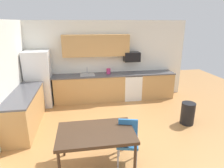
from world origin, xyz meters
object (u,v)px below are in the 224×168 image
Objects in this scene: refrigerator at (39,79)px; kettle at (108,71)px; microwave at (132,57)px; trash_bin at (188,113)px; dining_table at (96,134)px; chair_near_table at (128,138)px; oven_range at (131,86)px.

kettle is (2.28, 0.13, 0.12)m from refrigerator.
microwave is 0.95m from kettle.
microwave reaches higher than kettle.
refrigerator is 3.16m from microwave.
dining_table is at bearing -154.67° from trash_bin.
microwave is 3.76m from dining_table.
microwave is 0.39× the size of dining_table.
chair_near_table is at bearing -149.10° from trash_bin.
microwave reaches higher than chair_near_table.
trash_bin is at bearing -63.18° from oven_range.
chair_near_table is at bearing -91.78° from kettle.
dining_table is (-1.53, -3.24, 0.23)m from oven_range.
microwave is (-0.00, 0.10, 1.04)m from oven_range.
refrigerator reaches higher than microwave.
chair_near_table is at bearing -106.11° from oven_range.
refrigerator is 2.99× the size of trash_bin.
chair_near_table is 1.42× the size of trash_bin.
dining_table is 3.38m from kettle.
refrigerator is 3.32× the size of microwave.
chair_near_table is (0.61, 0.05, -0.18)m from dining_table.
dining_table is at bearing -175.64° from chair_near_table.
dining_table is 0.64m from chair_near_table.
oven_range is 0.65× the size of dining_table.
refrigerator reaches higher than dining_table.
trash_bin is 2.87m from kettle.
microwave is 2.70× the size of kettle.
chair_near_table is 3.28m from kettle.
refrigerator is 4.60m from trash_bin.
dining_table is at bearing -115.35° from oven_range.
oven_range is at bearing 64.65° from dining_table.
dining_table is 2.86m from trash_bin.
chair_near_table reaches higher than dining_table.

